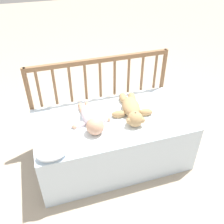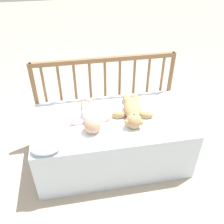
% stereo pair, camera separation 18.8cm
% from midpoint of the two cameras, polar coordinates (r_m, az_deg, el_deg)
% --- Properties ---
extents(ground_plane, '(12.00, 12.00, 0.00)m').
position_cam_midpoint_polar(ground_plane, '(2.20, 2.55, -10.63)').
color(ground_plane, tan).
extents(crib_mattress, '(1.20, 0.63, 0.43)m').
position_cam_midpoint_polar(crib_mattress, '(2.05, 2.71, -6.53)').
color(crib_mattress, silver).
rests_on(crib_mattress, ground_plane).
extents(crib_rail, '(1.20, 0.04, 0.79)m').
position_cam_midpoint_polar(crib_rail, '(2.11, 0.97, 6.55)').
color(crib_rail, brown).
rests_on(crib_rail, ground_plane).
extents(blanket, '(0.86, 0.52, 0.01)m').
position_cam_midpoint_polar(blanket, '(1.93, 2.47, -1.10)').
color(blanket, white).
rests_on(blanket, crib_mattress).
extents(teddy_bear, '(0.33, 0.45, 0.12)m').
position_cam_midpoint_polar(teddy_bear, '(1.93, 7.50, 0.23)').
color(teddy_bear, tan).
rests_on(teddy_bear, crib_mattress).
extents(baby, '(0.31, 0.43, 0.13)m').
position_cam_midpoint_polar(baby, '(1.85, -2.11, -1.23)').
color(baby, white).
rests_on(baby, crib_mattress).
extents(small_pillow, '(0.19, 0.13, 0.06)m').
position_cam_midpoint_polar(small_pillow, '(1.66, -11.82, -8.21)').
color(small_pillow, silver).
rests_on(small_pillow, crib_mattress).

